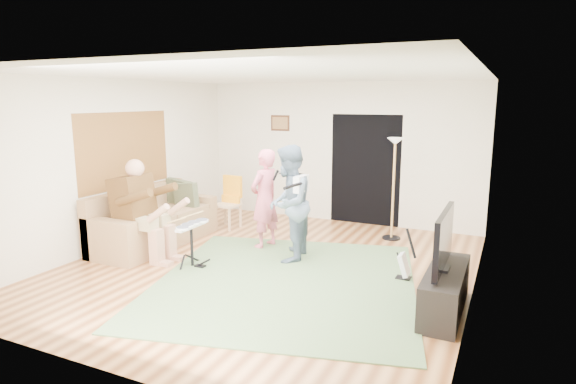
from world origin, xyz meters
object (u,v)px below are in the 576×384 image
object	(u,v)px
tv_cabinet	(445,291)
guitar_spare	(404,265)
drum_kit	(192,247)
dining_chair	(228,209)
guitarist	(289,204)
singer	(265,199)
sofa	(151,225)
torchiere_lamp	(394,170)
television	(444,239)

from	to	relation	value
tv_cabinet	guitar_spare	bearing A→B (deg)	127.54
drum_kit	dining_chair	xyz separation A→B (m)	(-0.68, 2.06, 0.06)
guitar_spare	dining_chair	size ratio (longest dim) A/B	0.73
guitarist	dining_chair	bearing A→B (deg)	-134.15
tv_cabinet	drum_kit	bearing A→B (deg)	179.70
singer	tv_cabinet	xyz separation A→B (m)	(2.99, -1.31, -0.55)
sofa	dining_chair	bearing A→B (deg)	66.14
guitarist	sofa	bearing A→B (deg)	-95.54
drum_kit	singer	xyz separation A→B (m)	(0.51, 1.29, 0.51)
guitar_spare	sofa	bearing A→B (deg)	-178.08
guitar_spare	dining_chair	distance (m)	3.78
sofa	singer	size ratio (longest dim) A/B	1.42
sofa	drum_kit	size ratio (longest dim) A/B	3.43
torchiere_lamp	dining_chair	bearing A→B (deg)	-169.39
dining_chair	guitarist	bearing A→B (deg)	-29.19
torchiere_lamp	tv_cabinet	distance (m)	3.06
guitar_spare	tv_cabinet	distance (m)	1.02
guitarist	tv_cabinet	distance (m)	2.60
television	torchiere_lamp	bearing A→B (deg)	113.93
guitar_spare	torchiere_lamp	size ratio (longest dim) A/B	0.41
drum_kit	torchiere_lamp	bearing A→B (deg)	48.95
torchiere_lamp	television	size ratio (longest dim) A/B	1.51
guitar_spare	tv_cabinet	world-z (taller)	guitar_spare
torchiere_lamp	guitar_spare	bearing A→B (deg)	-71.86
singer	torchiere_lamp	xyz separation A→B (m)	(1.77, 1.33, 0.39)
singer	guitar_spare	size ratio (longest dim) A/B	2.26
sofa	television	size ratio (longest dim) A/B	1.97
drum_kit	television	distance (m)	3.50
dining_chair	drum_kit	bearing A→B (deg)	-67.52
sofa	television	bearing A→B (deg)	-8.01
singer	guitarist	distance (m)	0.76
guitar_spare	torchiere_lamp	bearing A→B (deg)	108.14
sofa	dining_chair	distance (m)	1.55
drum_kit	guitarist	xyz separation A→B (m)	(1.13, 0.87, 0.58)
sofa	dining_chair	size ratio (longest dim) A/B	2.35
drum_kit	television	xyz separation A→B (m)	(3.45, -0.02, 0.56)
sofa	drum_kit	distance (m)	1.46
singer	tv_cabinet	distance (m)	3.31
guitarist	guitar_spare	bearing A→B (deg)	76.89
drum_kit	guitar_spare	distance (m)	2.99
singer	tv_cabinet	size ratio (longest dim) A/B	1.15
guitarist	torchiere_lamp	size ratio (longest dim) A/B	0.99
singer	guitar_spare	world-z (taller)	singer
guitarist	drum_kit	bearing A→B (deg)	-63.18
sofa	television	xyz separation A→B (m)	(4.75, -0.67, 0.54)
sofa	tv_cabinet	distance (m)	4.85
guitarist	dining_chair	distance (m)	2.23
sofa	torchiere_lamp	xyz separation A→B (m)	(3.58, 1.97, 0.89)
singer	torchiere_lamp	world-z (taller)	torchiere_lamp
torchiere_lamp	television	xyz separation A→B (m)	(1.17, -2.64, -0.35)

